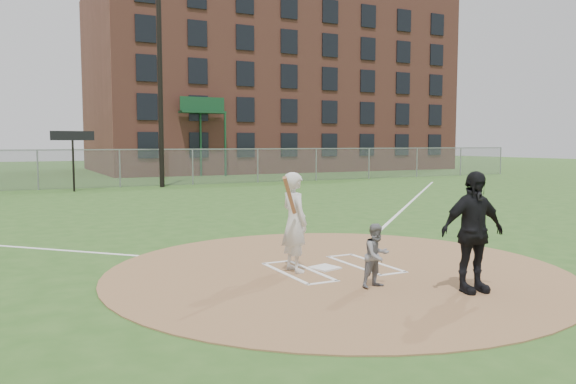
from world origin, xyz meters
name	(u,v)px	position (x,y,z in m)	size (l,w,h in m)	color
ground	(337,271)	(0.00, 0.00, 0.00)	(140.00, 140.00, 0.00)	#2C531C
dirt_circle	(337,270)	(0.00, 0.00, 0.01)	(8.40, 8.40, 0.02)	#976D47
home_plate	(325,268)	(-0.15, 0.17, 0.03)	(0.45, 0.45, 0.03)	white
foul_line_first	(411,202)	(9.00, 9.00, 0.01)	(0.10, 24.00, 0.01)	white
catcher	(377,255)	(-0.08, -1.36, 0.54)	(0.50, 0.39, 1.04)	slate
umpire	(473,232)	(1.08, -2.26, 0.97)	(1.11, 0.46, 1.90)	black
batters_boxes	(332,268)	(0.00, 0.15, 0.03)	(2.08, 1.88, 0.01)	white
batter_at_plate	(294,222)	(-0.76, 0.23, 0.93)	(0.77, 0.98, 1.81)	silver
outfield_fence	(120,168)	(0.00, 22.00, 1.02)	(56.08, 0.08, 2.03)	slate
brick_warehouse	(268,86)	(16.00, 37.96, 7.50)	(30.00, 17.17, 15.00)	brown
light_pole	(160,61)	(2.00, 21.00, 6.61)	(1.20, 0.30, 12.22)	black
scoreboard_sign	(73,142)	(-2.50, 20.20, 2.39)	(2.00, 0.10, 2.93)	black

